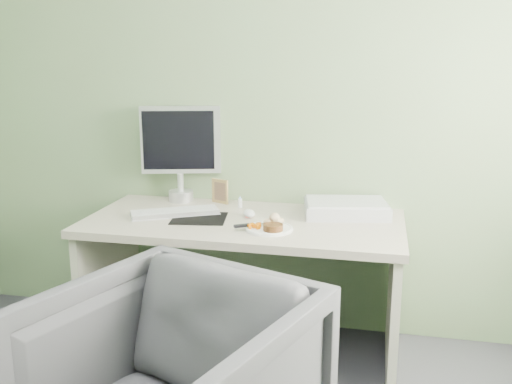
% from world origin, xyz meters
% --- Properties ---
extents(wall_back, '(3.50, 0.00, 3.50)m').
position_xyz_m(wall_back, '(0.00, 2.00, 1.35)').
color(wall_back, gray).
rests_on(wall_back, floor).
extents(desk, '(1.60, 0.75, 0.73)m').
position_xyz_m(desk, '(0.00, 1.62, 0.55)').
color(desk, '#B8AE9A').
rests_on(desk, floor).
extents(plate, '(0.23, 0.23, 0.01)m').
position_xyz_m(plate, '(0.16, 1.48, 0.74)').
color(plate, white).
rests_on(plate, desk).
extents(steak, '(0.10, 0.10, 0.03)m').
position_xyz_m(steak, '(0.19, 1.44, 0.76)').
color(steak, black).
rests_on(steak, plate).
extents(potato_pile, '(0.11, 0.10, 0.05)m').
position_xyz_m(potato_pile, '(0.19, 1.54, 0.77)').
color(potato_pile, '#A67E50').
rests_on(potato_pile, plate).
extents(carrot_heap, '(0.05, 0.05, 0.03)m').
position_xyz_m(carrot_heap, '(0.10, 1.46, 0.76)').
color(carrot_heap, orange).
rests_on(carrot_heap, plate).
extents(steak_knife, '(0.17, 0.12, 0.01)m').
position_xyz_m(steak_knife, '(0.06, 1.46, 0.75)').
color(steak_knife, silver).
rests_on(steak_knife, plate).
extents(mousepad, '(0.30, 0.28, 0.00)m').
position_xyz_m(mousepad, '(-0.22, 1.59, 0.73)').
color(mousepad, black).
rests_on(mousepad, desk).
extents(keyboard, '(0.46, 0.33, 0.02)m').
position_xyz_m(keyboard, '(-0.37, 1.63, 0.75)').
color(keyboard, white).
rests_on(keyboard, desk).
extents(computer_mouse, '(0.10, 0.12, 0.04)m').
position_xyz_m(computer_mouse, '(0.02, 1.68, 0.75)').
color(computer_mouse, white).
rests_on(computer_mouse, desk).
extents(photo_frame, '(0.11, 0.06, 0.14)m').
position_xyz_m(photo_frame, '(-0.21, 1.92, 0.80)').
color(photo_frame, '#A8894E').
rests_on(photo_frame, desk).
extents(eyedrop_bottle, '(0.02, 0.02, 0.07)m').
position_xyz_m(eyedrop_bottle, '(-0.07, 1.85, 0.76)').
color(eyedrop_bottle, white).
rests_on(eyedrop_bottle, desk).
extents(scanner, '(0.47, 0.36, 0.07)m').
position_xyz_m(scanner, '(0.50, 1.82, 0.76)').
color(scanner, '#ADAEB4').
rests_on(scanner, desk).
extents(monitor, '(0.44, 0.17, 0.54)m').
position_xyz_m(monitor, '(-0.44, 1.94, 1.03)').
color(monitor, silver).
rests_on(monitor, desk).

